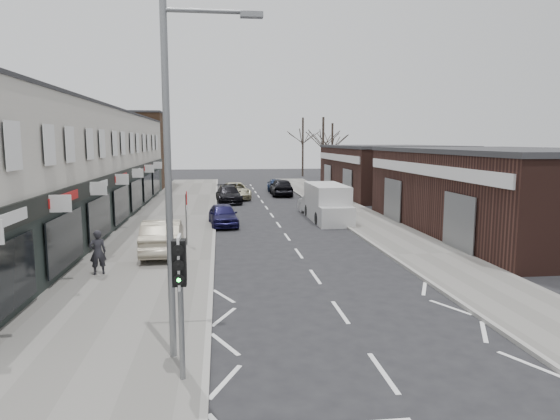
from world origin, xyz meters
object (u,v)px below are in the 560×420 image
object	(u,v)px
parked_car_left_b	(229,194)
parked_car_right_a	(316,204)
street_lamp	(176,164)
white_van	(327,203)
pedestrian	(98,252)
sedan_on_pavement	(163,236)
parked_car_left_a	(223,215)
parked_car_left_c	(235,191)
parked_car_right_b	(281,187)
traffic_light	(180,274)
parked_car_right_c	(276,185)
warning_sign	(187,202)

from	to	relation	value
parked_car_left_b	parked_car_right_a	world-z (taller)	parked_car_right_a
street_lamp	white_van	xyz separation A→B (m)	(7.88, 20.12, -3.51)
pedestrian	parked_car_left_b	size ratio (longest dim) A/B	0.35
sedan_on_pavement	parked_car_left_b	xyz separation A→B (m)	(3.29, 19.35, -0.20)
parked_car_left_a	parked_car_left_c	size ratio (longest dim) A/B	0.76
parked_car_left_a	sedan_on_pavement	bearing A→B (deg)	-114.82
white_van	parked_car_right_b	world-z (taller)	white_van
traffic_light	parked_car_left_b	xyz separation A→B (m)	(1.55, 31.58, -1.72)
parked_car_right_a	parked_car_right_b	size ratio (longest dim) A/B	0.94
parked_car_left_b	parked_car_right_c	bearing A→B (deg)	57.41
parked_car_right_a	parked_car_right_c	xyz separation A→B (m)	(-0.87, 17.30, -0.13)
traffic_light	parked_car_left_a	size ratio (longest dim) A/B	0.78
street_lamp	sedan_on_pavement	bearing A→B (deg)	98.31
traffic_light	pedestrian	world-z (taller)	traffic_light
warning_sign	parked_car_left_b	xyz separation A→B (m)	(2.31, 17.57, -1.50)
parked_car_left_b	parked_car_left_c	distance (m)	2.76
street_lamp	parked_car_left_a	bearing A→B (deg)	86.57
white_van	parked_car_right_c	size ratio (longest dim) A/B	1.41
traffic_light	parked_car_left_b	world-z (taller)	traffic_light
warning_sign	parked_car_right_a	world-z (taller)	warning_sign
sedan_on_pavement	parked_car_left_c	distance (m)	22.39
pedestrian	parked_car_right_c	distance (m)	33.77
warning_sign	parked_car_left_b	size ratio (longest dim) A/B	0.56
parked_car_left_c	warning_sign	bearing A→B (deg)	-103.77
parked_car_left_c	parked_car_left_a	bearing A→B (deg)	-100.21
parked_car_left_b	parked_car_left_c	world-z (taller)	parked_car_left_c
white_van	pedestrian	world-z (taller)	white_van
pedestrian	parked_car_left_c	world-z (taller)	pedestrian
white_van	parked_car_right_c	bearing A→B (deg)	93.12
street_lamp	parked_car_left_a	size ratio (longest dim) A/B	2.01
traffic_light	parked_car_left_c	bearing A→B (deg)	86.40
street_lamp	parked_car_left_c	xyz separation A→B (m)	(2.28, 33.07, -3.89)
parked_car_right_c	parked_car_left_b	bearing A→B (deg)	66.21
white_van	traffic_light	bearing A→B (deg)	-110.21
parked_car_left_c	parked_car_right_b	world-z (taller)	parked_car_right_b
sedan_on_pavement	parked_car_left_a	distance (m)	8.23
parked_car_right_b	white_van	bearing A→B (deg)	95.54
traffic_light	parked_car_right_b	bearing A→B (deg)	79.74
pedestrian	parked_car_left_b	world-z (taller)	pedestrian
street_lamp	parked_car_left_b	bearing A→B (deg)	86.84
warning_sign	sedan_on_pavement	size ratio (longest dim) A/B	0.57
street_lamp	parked_car_left_c	world-z (taller)	street_lamp
sedan_on_pavement	parked_car_right_b	bearing A→B (deg)	-110.86
parked_car_left_b	parked_car_right_c	xyz separation A→B (m)	(5.05, 9.45, -0.08)
warning_sign	parked_car_left_c	size ratio (longest dim) A/B	0.51
pedestrian	parked_car_right_b	world-z (taller)	pedestrian
white_van	parked_car_left_c	xyz separation A→B (m)	(-5.60, 12.94, -0.38)
warning_sign	parked_car_right_c	xyz separation A→B (m)	(7.36, 27.02, -1.58)
parked_car_left_a	parked_car_right_c	xyz separation A→B (m)	(5.60, 21.04, -0.06)
warning_sign	parked_car_left_a	bearing A→B (deg)	73.61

